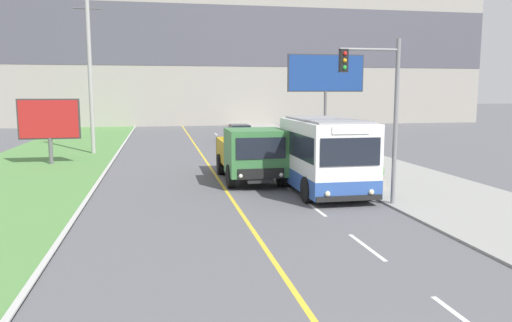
# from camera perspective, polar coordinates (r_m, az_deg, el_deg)

# --- Properties ---
(apartment_block_background) EXTENTS (80.00, 8.04, 20.78)m
(apartment_block_background) POSITION_cam_1_polar(r_m,az_deg,el_deg) (65.87, -8.77, 13.26)
(apartment_block_background) COLOR gray
(apartment_block_background) RESTS_ON ground_plane
(city_bus) EXTENTS (2.72, 5.55, 3.11)m
(city_bus) POSITION_cam_1_polar(r_m,az_deg,el_deg) (20.71, 7.95, 0.56)
(city_bus) COLOR white
(city_bus) RESTS_ON ground_plane
(dump_truck) EXTENTS (2.60, 6.43, 2.55)m
(dump_truck) POSITION_cam_1_polar(r_m,az_deg,el_deg) (22.94, -0.44, 0.68)
(dump_truck) COLOR black
(dump_truck) RESTS_ON ground_plane
(car_distant) EXTENTS (1.80, 4.30, 1.45)m
(car_distant) POSITION_cam_1_polar(r_m,az_deg,el_deg) (41.96, -1.87, 3.14)
(car_distant) COLOR black
(car_distant) RESTS_ON ground_plane
(utility_pole_far) EXTENTS (1.80, 0.28, 10.92)m
(utility_pole_far) POSITION_cam_1_polar(r_m,az_deg,el_deg) (35.60, -18.44, 9.66)
(utility_pole_far) COLOR #9E9E99
(utility_pole_far) RESTS_ON ground_plane
(traffic_light_mast) EXTENTS (2.28, 0.32, 6.08)m
(traffic_light_mast) POSITION_cam_1_polar(r_m,az_deg,el_deg) (18.61, 14.00, 6.65)
(traffic_light_mast) COLOR slate
(traffic_light_mast) RESTS_ON ground_plane
(billboard_large) EXTENTS (6.42, 0.24, 7.20)m
(billboard_large) POSITION_cam_1_polar(r_m,az_deg,el_deg) (41.57, 7.99, 9.65)
(billboard_large) COLOR #59595B
(billboard_large) RESTS_ON ground_plane
(billboard_small) EXTENTS (3.41, 0.24, 3.80)m
(billboard_small) POSITION_cam_1_polar(r_m,az_deg,el_deg) (31.13, -22.57, 4.28)
(billboard_small) COLOR #59595B
(billboard_small) RESTS_ON ground_plane
(planter_round_near) EXTENTS (1.08, 1.08, 1.21)m
(planter_round_near) POSITION_cam_1_polar(r_m,az_deg,el_deg) (21.94, 13.34, -1.71)
(planter_round_near) COLOR gray
(planter_round_near) RESTS_ON sidewalk_right
(planter_round_second) EXTENTS (1.19, 1.19, 1.24)m
(planter_round_second) POSITION_cam_1_polar(r_m,az_deg,el_deg) (25.28, 10.34, -0.34)
(planter_round_second) COLOR gray
(planter_round_second) RESTS_ON sidewalk_right
(planter_round_third) EXTENTS (1.19, 1.19, 1.26)m
(planter_round_third) POSITION_cam_1_polar(r_m,az_deg,el_deg) (28.58, 7.41, 0.69)
(planter_round_third) COLOR gray
(planter_round_third) RESTS_ON sidewalk_right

